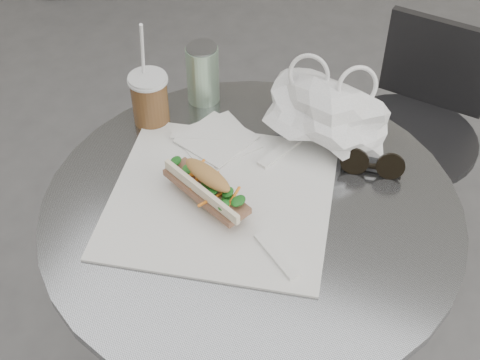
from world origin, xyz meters
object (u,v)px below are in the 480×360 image
at_px(iced_coffee, 150,98).
at_px(sunglasses, 372,165).
at_px(chair_far, 404,164).
at_px(banh_mi, 207,188).
at_px(drink_can, 203,74).
at_px(cafe_table, 250,296).

height_order(iced_coffee, sunglasses, iced_coffee).
xyz_separation_m(chair_far, banh_mi, (-0.26, -0.72, 0.46)).
distance_m(chair_far, sunglasses, 0.69).
relative_size(iced_coffee, drink_can, 1.80).
distance_m(iced_coffee, sunglasses, 0.46).
xyz_separation_m(iced_coffee, sunglasses, (0.46, 0.03, -0.04)).
bearing_deg(chair_far, cafe_table, 81.37).
bearing_deg(iced_coffee, sunglasses, 3.38).
xyz_separation_m(cafe_table, sunglasses, (0.17, 0.17, 0.29)).
relative_size(banh_mi, drink_can, 1.81).
bearing_deg(cafe_table, chair_far, 75.37).
bearing_deg(drink_can, cafe_table, -49.08).
height_order(cafe_table, iced_coffee, iced_coffee).
bearing_deg(banh_mi, cafe_table, 42.61).
height_order(sunglasses, drink_can, drink_can).
bearing_deg(cafe_table, drink_can, 130.92).
distance_m(chair_far, drink_can, 0.77).
xyz_separation_m(chair_far, drink_can, (-0.40, -0.45, 0.49)).
height_order(cafe_table, sunglasses, sunglasses).
height_order(chair_far, iced_coffee, iced_coffee).
xyz_separation_m(banh_mi, iced_coffee, (-0.21, 0.17, 0.02)).
bearing_deg(drink_can, banh_mi, -62.89).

